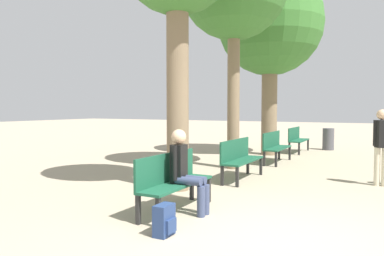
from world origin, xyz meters
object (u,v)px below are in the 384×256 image
object	(u,v)px
bench_row_1	(239,156)
tree_row_2	(270,25)
bench_row_3	(297,138)
trash_bin	(328,139)
backpack	(164,220)
bench_row_2	(275,145)
pedestrian_near	(381,142)
person_seated	(185,169)
bench_row_0	(172,178)

from	to	relation	value
bench_row_1	tree_row_2	world-z (taller)	tree_row_2
tree_row_2	bench_row_3	bearing A→B (deg)	58.78
trash_bin	backpack	bearing A→B (deg)	-92.14
bench_row_1	bench_row_2	xyz separation A→B (m)	(0.00, 3.03, 0.00)
trash_bin	tree_row_2	bearing A→B (deg)	-122.85
pedestrian_near	tree_row_2	bearing A→B (deg)	131.36
bench_row_2	backpack	bearing A→B (deg)	-85.93
bench_row_1	person_seated	size ratio (longest dim) A/B	1.30
person_seated	trash_bin	world-z (taller)	person_seated
tree_row_2	person_seated	distance (m)	8.83
bench_row_1	person_seated	world-z (taller)	person_seated
bench_row_0	bench_row_3	bearing A→B (deg)	90.00
bench_row_3	tree_row_2	distance (m)	4.26
tree_row_2	trash_bin	xyz separation A→B (m)	(1.65, 2.56, -4.15)
tree_row_2	person_seated	xyz separation A→B (m)	(0.95, -7.88, -3.87)
trash_bin	bench_row_1	bearing A→B (deg)	-97.17
backpack	pedestrian_near	size ratio (longest dim) A/B	0.25
bench_row_1	tree_row_2	distance (m)	6.36
pedestrian_near	bench_row_2	bearing A→B (deg)	141.84
backpack	pedestrian_near	distance (m)	5.42
bench_row_3	pedestrian_near	size ratio (longest dim) A/B	1.06
bench_row_1	bench_row_2	world-z (taller)	same
bench_row_1	person_seated	distance (m)	3.02
bench_row_2	tree_row_2	xyz separation A→B (m)	(-0.72, 1.84, 4.03)
backpack	trash_bin	size ratio (longest dim) A/B	0.48
bench_row_1	bench_row_2	size ratio (longest dim) A/B	1.00
trash_bin	bench_row_0	bearing A→B (deg)	-95.11
bench_row_2	bench_row_3	size ratio (longest dim) A/B	1.00
bench_row_0	tree_row_2	size ratio (longest dim) A/B	0.27
bench_row_3	backpack	distance (m)	10.14
bench_row_1	trash_bin	bearing A→B (deg)	82.83
bench_row_2	pedestrian_near	bearing A→B (deg)	-38.16
bench_row_1	trash_bin	world-z (taller)	bench_row_1
backpack	pedestrian_near	bearing A→B (deg)	63.31
person_seated	bench_row_0	bearing A→B (deg)	-176.13
bench_row_2	bench_row_0	bearing A→B (deg)	-90.00
person_seated	backpack	distance (m)	1.20
person_seated	pedestrian_near	size ratio (longest dim) A/B	0.81
backpack	bench_row_2	bearing A→B (deg)	94.07
bench_row_2	person_seated	bearing A→B (deg)	-87.79
bench_row_1	bench_row_3	size ratio (longest dim) A/B	1.00
bench_row_1	pedestrian_near	world-z (taller)	pedestrian_near
backpack	trash_bin	bearing A→B (deg)	87.86
bench_row_3	backpack	world-z (taller)	bench_row_3
bench_row_2	person_seated	size ratio (longest dim) A/B	1.30
tree_row_2	trash_bin	world-z (taller)	tree_row_2
bench_row_2	pedestrian_near	size ratio (longest dim) A/B	1.06
person_seated	backpack	bearing A→B (deg)	-75.58
tree_row_2	person_seated	world-z (taller)	tree_row_2
bench_row_0	person_seated	distance (m)	0.28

